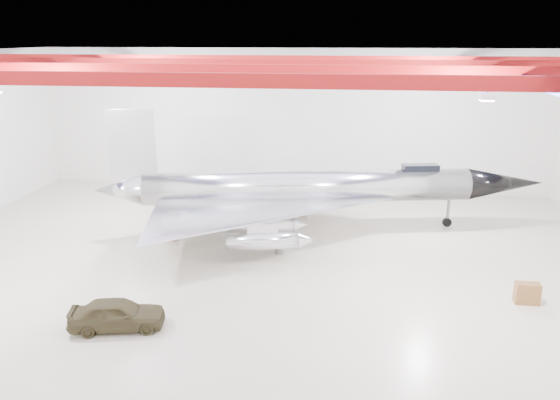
# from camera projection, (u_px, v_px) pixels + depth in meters

# --- Properties ---
(floor) EXTENTS (40.00, 40.00, 0.00)m
(floor) POSITION_uv_depth(u_px,v_px,m) (256.00, 260.00, 30.09)
(floor) COLOR #C0B299
(floor) RESTS_ON ground
(wall_back) EXTENTS (40.00, 0.00, 40.00)m
(wall_back) POSITION_uv_depth(u_px,v_px,m) (290.00, 121.00, 42.73)
(wall_back) COLOR silver
(wall_back) RESTS_ON floor
(ceiling) EXTENTS (40.00, 40.00, 0.00)m
(ceiling) POSITION_uv_depth(u_px,v_px,m) (253.00, 54.00, 26.92)
(ceiling) COLOR #0A0F38
(ceiling) RESTS_ON wall_back
(ceiling_structure) EXTENTS (39.50, 29.50, 1.08)m
(ceiling_structure) POSITION_uv_depth(u_px,v_px,m) (253.00, 68.00, 27.12)
(ceiling_structure) COLOR maroon
(ceiling_structure) RESTS_ON ceiling
(jet_aircraft) EXTENTS (28.14, 19.17, 7.74)m
(jet_aircraft) POSITION_uv_depth(u_px,v_px,m) (307.00, 191.00, 34.09)
(jet_aircraft) COLOR silver
(jet_aircraft) RESTS_ON floor
(jeep) EXTENTS (4.21, 2.49, 1.34)m
(jeep) POSITION_uv_depth(u_px,v_px,m) (117.00, 314.00, 22.85)
(jeep) COLOR #3B331D
(jeep) RESTS_ON floor
(desk) EXTENTS (1.09, 0.55, 1.00)m
(desk) POSITION_uv_depth(u_px,v_px,m) (527.00, 293.00, 25.08)
(desk) COLOR brown
(desk) RESTS_ON floor
(crate_ply) EXTENTS (0.70, 0.63, 0.40)m
(crate_ply) POSITION_uv_depth(u_px,v_px,m) (172.00, 237.00, 32.98)
(crate_ply) COLOR olive
(crate_ply) RESTS_ON floor
(toolbox_red) EXTENTS (0.50, 0.41, 0.33)m
(toolbox_red) POSITION_uv_depth(u_px,v_px,m) (235.00, 214.00, 37.41)
(toolbox_red) COLOR maroon
(toolbox_red) RESTS_ON floor
(engine_drum) EXTENTS (0.59, 0.59, 0.45)m
(engine_drum) POSITION_uv_depth(u_px,v_px,m) (279.00, 249.00, 30.96)
(engine_drum) COLOR #59595B
(engine_drum) RESTS_ON floor
(parts_bin) EXTENTS (0.63, 0.55, 0.38)m
(parts_bin) POSITION_uv_depth(u_px,v_px,m) (303.00, 211.00, 37.89)
(parts_bin) COLOR olive
(parts_bin) RESTS_ON floor
(crate_small) EXTENTS (0.47, 0.43, 0.26)m
(crate_small) POSITION_uv_depth(u_px,v_px,m) (204.00, 208.00, 38.82)
(crate_small) COLOR #59595B
(crate_small) RESTS_ON floor
(spares_box) EXTENTS (0.55, 0.55, 0.39)m
(spares_box) POSITION_uv_depth(u_px,v_px,m) (295.00, 201.00, 40.17)
(spares_box) COLOR #59595B
(spares_box) RESTS_ON floor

